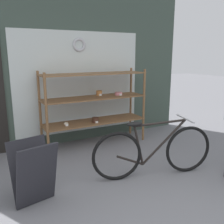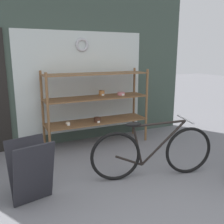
% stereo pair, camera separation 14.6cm
% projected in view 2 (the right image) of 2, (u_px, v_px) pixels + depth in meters
% --- Properties ---
extents(storefront_facade, '(4.93, 0.13, 3.68)m').
position_uv_depth(storefront_facade, '(69.00, 49.00, 4.59)').
color(storefront_facade, '#3D4C42').
rests_on(storefront_facade, ground_plane).
extents(display_case, '(1.94, 0.52, 1.41)m').
position_uv_depth(display_case, '(97.00, 100.00, 4.62)').
color(display_case, brown).
rests_on(display_case, ground_plane).
extents(bicycle, '(1.71, 0.57, 0.82)m').
position_uv_depth(bicycle, '(153.00, 152.00, 3.44)').
color(bicycle, black).
rests_on(bicycle, ground_plane).
extents(sandwich_board, '(0.52, 0.46, 0.74)m').
position_uv_depth(sandwich_board, '(31.00, 172.00, 2.85)').
color(sandwich_board, '#232328').
rests_on(sandwich_board, ground_plane).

